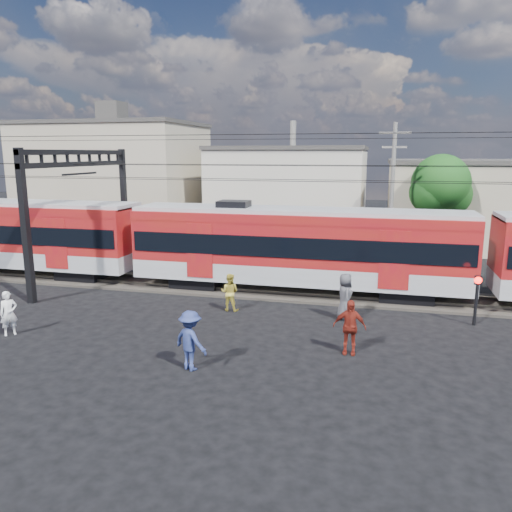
{
  "coord_description": "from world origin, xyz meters",
  "views": [
    {
      "loc": [
        5.33,
        -15.44,
        6.77
      ],
      "look_at": [
        0.26,
        5.0,
        2.41
      ],
      "focal_mm": 35.0,
      "sensor_mm": 36.0,
      "label": 1
    }
  ],
  "objects_px": {
    "commuter_train": "(302,245)",
    "crossing_signal": "(477,291)",
    "pedestrian_a": "(9,313)",
    "pedestrian_c": "(190,340)"
  },
  "relations": [
    {
      "from": "commuter_train",
      "to": "crossing_signal",
      "type": "height_order",
      "value": "commuter_train"
    },
    {
      "from": "pedestrian_a",
      "to": "crossing_signal",
      "type": "relative_size",
      "value": 0.83
    },
    {
      "from": "pedestrian_a",
      "to": "pedestrian_c",
      "type": "relative_size",
      "value": 0.88
    },
    {
      "from": "commuter_train",
      "to": "pedestrian_a",
      "type": "distance_m",
      "value": 12.95
    },
    {
      "from": "commuter_train",
      "to": "crossing_signal",
      "type": "bearing_deg",
      "value": -21.25
    },
    {
      "from": "pedestrian_c",
      "to": "crossing_signal",
      "type": "bearing_deg",
      "value": -120.62
    },
    {
      "from": "commuter_train",
      "to": "pedestrian_c",
      "type": "height_order",
      "value": "commuter_train"
    },
    {
      "from": "commuter_train",
      "to": "pedestrian_a",
      "type": "relative_size",
      "value": 29.6
    },
    {
      "from": "commuter_train",
      "to": "crossing_signal",
      "type": "distance_m",
      "value": 8.04
    },
    {
      "from": "commuter_train",
      "to": "pedestrian_c",
      "type": "relative_size",
      "value": 25.93
    }
  ]
}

